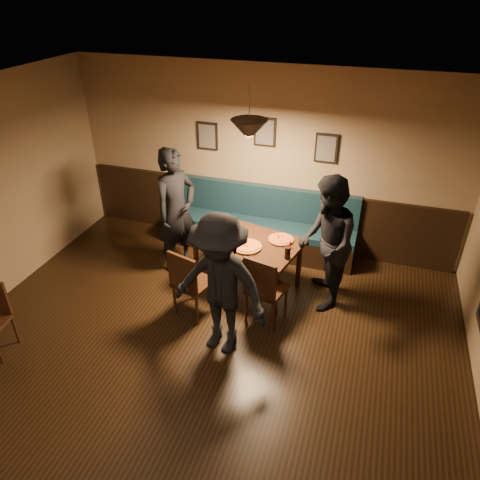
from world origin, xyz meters
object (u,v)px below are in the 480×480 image
(dining_table, at_px, (248,264))
(chair_near_right, at_px, (267,287))
(diner_front, at_px, (220,286))
(booth_bench, at_px, (258,222))
(tabasco_bottle, at_px, (290,245))
(chair_near_left, at_px, (194,281))
(soda_glass, at_px, (287,253))
(diner_right, at_px, (326,244))
(diner_left, at_px, (176,211))

(dining_table, bearing_deg, chair_near_right, -41.84)
(dining_table, distance_m, diner_front, 1.35)
(booth_bench, distance_m, tabasco_bottle, 1.25)
(chair_near_left, relative_size, chair_near_right, 0.98)
(chair_near_right, distance_m, soda_glass, 0.51)
(diner_right, bearing_deg, booth_bench, -143.74)
(chair_near_right, relative_size, diner_right, 0.55)
(booth_bench, relative_size, diner_right, 1.67)
(diner_front, distance_m, soda_glass, 1.13)
(diner_left, distance_m, tabasco_bottle, 1.70)
(dining_table, relative_size, diner_left, 0.74)
(diner_right, relative_size, diner_front, 1.02)
(tabasco_bottle, bearing_deg, soda_glass, -85.95)
(dining_table, xyz_separation_m, diner_right, (1.04, -0.03, 0.53))
(diner_right, bearing_deg, tabasco_bottle, -104.05)
(diner_right, bearing_deg, soda_glass, -75.74)
(diner_left, xyz_separation_m, diner_front, (1.16, -1.40, -0.05))
(diner_left, distance_m, diner_right, 2.15)
(soda_glass, bearing_deg, tabasco_bottle, 94.05)
(booth_bench, relative_size, dining_table, 2.17)
(chair_near_left, distance_m, tabasco_bottle, 1.33)
(diner_front, distance_m, tabasco_bottle, 1.33)
(booth_bench, height_order, soda_glass, booth_bench)
(dining_table, xyz_separation_m, tabasco_bottle, (0.58, -0.02, 0.43))
(chair_near_left, bearing_deg, dining_table, 73.20)
(chair_near_left, distance_m, diner_right, 1.74)
(booth_bench, bearing_deg, diner_left, -140.49)
(booth_bench, relative_size, soda_glass, 18.63)
(soda_glass, xyz_separation_m, tabasco_bottle, (-0.02, 0.24, -0.02))
(booth_bench, relative_size, tabasco_bottle, 24.97)
(diner_front, bearing_deg, soda_glass, 70.72)
(diner_left, bearing_deg, booth_bench, -25.91)
(soda_glass, bearing_deg, chair_near_left, -155.45)
(chair_near_left, bearing_deg, diner_front, -26.19)
(dining_table, height_order, soda_glass, soda_glass)
(dining_table, xyz_separation_m, diner_front, (0.06, -1.25, 0.51))
(diner_left, bearing_deg, diner_front, -115.74)
(chair_near_right, bearing_deg, diner_front, -106.92)
(dining_table, height_order, diner_left, diner_left)
(booth_bench, distance_m, diner_front, 2.25)
(diner_front, height_order, tabasco_bottle, diner_front)
(diner_left, distance_m, diner_front, 1.83)
(soda_glass, bearing_deg, diner_left, 166.32)
(dining_table, height_order, diner_front, diner_front)
(booth_bench, bearing_deg, diner_right, -40.49)
(dining_table, height_order, chair_near_left, chair_near_left)
(dining_table, bearing_deg, diner_right, 11.13)
(diner_left, distance_m, soda_glass, 1.76)
(chair_near_left, xyz_separation_m, diner_left, (-0.62, 0.91, 0.45))
(chair_near_left, bearing_deg, soda_glass, 40.70)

